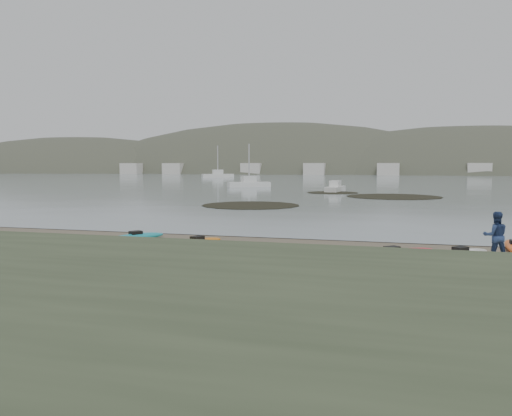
% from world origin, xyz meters
% --- Properties ---
extents(ground, '(600.00, 600.00, 0.00)m').
position_xyz_m(ground, '(0.00, 0.00, 0.00)').
color(ground, tan).
rests_on(ground, ground).
extents(wet_sand, '(60.00, 60.00, 0.00)m').
position_xyz_m(wet_sand, '(0.00, -0.30, 0.00)').
color(wet_sand, brown).
rests_on(wet_sand, ground).
extents(water, '(1200.00, 1200.00, 0.00)m').
position_xyz_m(water, '(0.00, 300.00, 0.01)').
color(water, slate).
rests_on(water, ground).
extents(kayaks, '(21.66, 9.98, 0.34)m').
position_xyz_m(kayaks, '(0.29, -4.32, 0.17)').
color(kayaks, yellow).
rests_on(kayaks, ground).
extents(person_east, '(0.97, 0.78, 1.88)m').
position_xyz_m(person_east, '(10.39, -3.22, 0.94)').
color(person_east, navy).
rests_on(person_east, ground).
extents(kelp_mats, '(21.85, 28.97, 0.04)m').
position_xyz_m(kelp_mats, '(1.35, 29.86, 0.03)').
color(kelp_mats, black).
rests_on(kelp_mats, water).
extents(moored_boats, '(100.38, 69.00, 1.17)m').
position_xyz_m(moored_boats, '(5.97, 83.03, 0.52)').
color(moored_boats, silver).
rests_on(moored_boats, ground).
extents(far_hills, '(550.00, 135.00, 80.00)m').
position_xyz_m(far_hills, '(39.38, 193.97, -15.93)').
color(far_hills, '#384235').
rests_on(far_hills, ground).
extents(far_town, '(199.00, 5.00, 4.00)m').
position_xyz_m(far_town, '(6.00, 145.00, 2.00)').
color(far_town, beige).
rests_on(far_town, ground).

